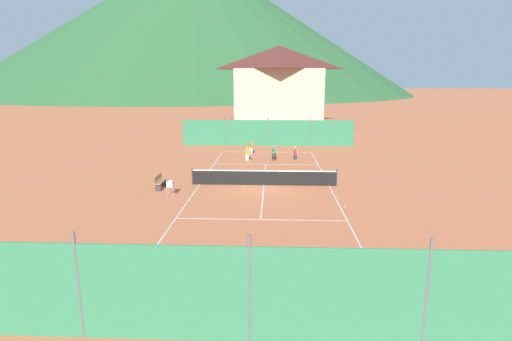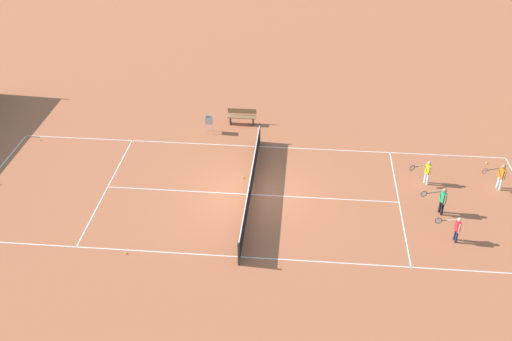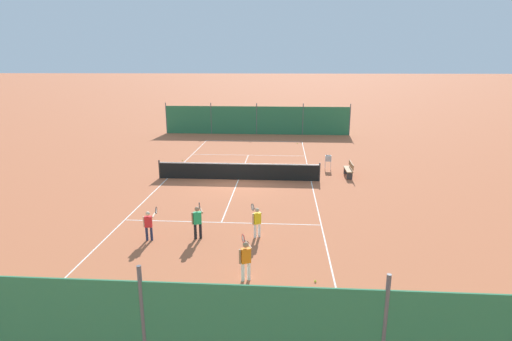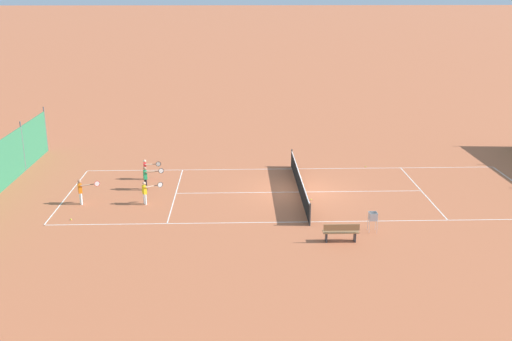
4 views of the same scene
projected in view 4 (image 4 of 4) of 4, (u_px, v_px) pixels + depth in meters
ground_plane at (299, 192)px, 31.07m from camera, size 600.00×600.00×0.00m
court_line_markings at (299, 192)px, 31.07m from camera, size 8.25×23.85×0.01m
tennis_net at (300, 183)px, 30.92m from camera, size 9.18×0.08×1.06m
player_near_service at (146, 168)px, 32.91m from camera, size 0.38×0.98×1.13m
player_far_baseline at (146, 191)px, 29.15m from camera, size 0.48×1.00×1.17m
player_near_baseline at (81, 190)px, 29.16m from camera, size 0.42×1.08×1.26m
player_far_service at (146, 176)px, 31.22m from camera, size 0.41×1.09×1.27m
tennis_ball_alley_left at (71, 219)px, 27.37m from camera, size 0.07×0.07×0.07m
tennis_ball_by_net_left at (311, 200)px, 29.89m from camera, size 0.07×0.07×0.07m
tennis_ball_by_net_right at (366, 167)px, 35.32m from camera, size 0.07×0.07×0.07m
ball_hopper at (373, 218)px, 25.90m from camera, size 0.36×0.36×0.89m
courtside_bench at (341, 232)px, 24.92m from camera, size 0.36×1.50×0.84m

